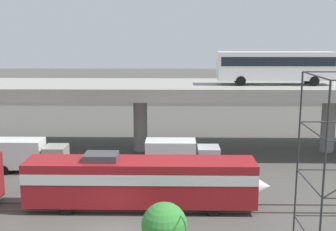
{
  "coord_description": "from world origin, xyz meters",
  "views": [
    {
      "loc": [
        3.85,
        -26.01,
        12.76
      ],
      "look_at": [
        2.93,
        24.97,
        2.96
      ],
      "focal_mm": 46.15,
      "sensor_mm": 36.0,
      "label": 1
    }
  ],
  "objects_px": {
    "parked_car_1": "(292,91)",
    "service_truck_east": "(28,154)",
    "parked_car_5": "(267,90)",
    "parked_car_3": "(182,89)",
    "service_truck_west": "(180,155)",
    "parked_car_4": "(196,91)",
    "parked_car_0": "(46,88)",
    "transit_bus_on_overpass": "(276,65)",
    "parked_car_2": "(40,91)",
    "train_locomotive": "(152,180)"
  },
  "relations": [
    {
      "from": "parked_car_1",
      "to": "service_truck_east",
      "type": "bearing_deg",
      "value": -130.52
    },
    {
      "from": "service_truck_east",
      "to": "parked_car_5",
      "type": "xyz_separation_m",
      "value": [
        31.2,
        43.45,
        0.46
      ]
    },
    {
      "from": "parked_car_3",
      "to": "service_truck_east",
      "type": "bearing_deg",
      "value": -108.57
    },
    {
      "from": "service_truck_west",
      "to": "service_truck_east",
      "type": "height_order",
      "value": "same"
    },
    {
      "from": "parked_car_4",
      "to": "parked_car_5",
      "type": "relative_size",
      "value": 1.08
    },
    {
      "from": "parked_car_0",
      "to": "parked_car_5",
      "type": "distance_m",
      "value": 42.99
    },
    {
      "from": "transit_bus_on_overpass",
      "to": "parked_car_2",
      "type": "distance_m",
      "value": 50.26
    },
    {
      "from": "service_truck_east",
      "to": "parked_car_5",
      "type": "bearing_deg",
      "value": 54.32
    },
    {
      "from": "parked_car_3",
      "to": "parked_car_5",
      "type": "height_order",
      "value": "same"
    },
    {
      "from": "parked_car_3",
      "to": "transit_bus_on_overpass",
      "type": "bearing_deg",
      "value": -76.61
    },
    {
      "from": "transit_bus_on_overpass",
      "to": "parked_car_5",
      "type": "height_order",
      "value": "transit_bus_on_overpass"
    },
    {
      "from": "service_truck_west",
      "to": "transit_bus_on_overpass",
      "type": "bearing_deg",
      "value": 33.66
    },
    {
      "from": "transit_bus_on_overpass",
      "to": "parked_car_4",
      "type": "bearing_deg",
      "value": 100.45
    },
    {
      "from": "train_locomotive",
      "to": "parked_car_5",
      "type": "height_order",
      "value": "train_locomotive"
    },
    {
      "from": "parked_car_3",
      "to": "parked_car_2",
      "type": "bearing_deg",
      "value": -172.41
    },
    {
      "from": "parked_car_5",
      "to": "service_truck_west",
      "type": "bearing_deg",
      "value": 68.61
    },
    {
      "from": "parked_car_5",
      "to": "parked_car_2",
      "type": "bearing_deg",
      "value": 3.01
    },
    {
      "from": "parked_car_2",
      "to": "parked_car_4",
      "type": "height_order",
      "value": "same"
    },
    {
      "from": "train_locomotive",
      "to": "parked_car_2",
      "type": "bearing_deg",
      "value": 115.45
    },
    {
      "from": "train_locomotive",
      "to": "parked_car_3",
      "type": "xyz_separation_m",
      "value": [
        2.99,
        53.21,
        -0.1
      ]
    },
    {
      "from": "transit_bus_on_overpass",
      "to": "parked_car_1",
      "type": "height_order",
      "value": "transit_bus_on_overpass"
    },
    {
      "from": "parked_car_0",
      "to": "parked_car_4",
      "type": "distance_m",
      "value": 29.54
    },
    {
      "from": "parked_car_1",
      "to": "parked_car_3",
      "type": "height_order",
      "value": "same"
    },
    {
      "from": "transit_bus_on_overpass",
      "to": "parked_car_1",
      "type": "distance_m",
      "value": 37.08
    },
    {
      "from": "train_locomotive",
      "to": "parked_car_5",
      "type": "relative_size",
      "value": 4.37
    },
    {
      "from": "parked_car_2",
      "to": "parked_car_1",
      "type": "bearing_deg",
      "value": -179.98
    },
    {
      "from": "service_truck_west",
      "to": "parked_car_5",
      "type": "relative_size",
      "value": 1.67
    },
    {
      "from": "train_locomotive",
      "to": "parked_car_1",
      "type": "xyz_separation_m",
      "value": [
        23.18,
        49.67,
        -0.1
      ]
    },
    {
      "from": "train_locomotive",
      "to": "transit_bus_on_overpass",
      "type": "distance_m",
      "value": 20.65
    },
    {
      "from": "parked_car_4",
      "to": "service_truck_west",
      "type": "bearing_deg",
      "value": -94.68
    },
    {
      "from": "parked_car_2",
      "to": "train_locomotive",
      "type": "bearing_deg",
      "value": 115.45
    },
    {
      "from": "parked_car_1",
      "to": "parked_car_5",
      "type": "height_order",
      "value": "same"
    },
    {
      "from": "train_locomotive",
      "to": "parked_car_2",
      "type": "relative_size",
      "value": 4.16
    },
    {
      "from": "parked_car_0",
      "to": "parked_car_5",
      "type": "bearing_deg",
      "value": -2.12
    },
    {
      "from": "parked_car_4",
      "to": "service_truck_east",
      "type": "bearing_deg",
      "value": -112.82
    },
    {
      "from": "parked_car_5",
      "to": "service_truck_east",
      "type": "bearing_deg",
      "value": 54.32
    },
    {
      "from": "transit_bus_on_overpass",
      "to": "service_truck_west",
      "type": "relative_size",
      "value": 1.76
    },
    {
      "from": "train_locomotive",
      "to": "service_truck_west",
      "type": "distance_m",
      "value": 8.74
    },
    {
      "from": "service_truck_east",
      "to": "parked_car_4",
      "type": "distance_m",
      "value": 45.41
    },
    {
      "from": "service_truck_west",
      "to": "parked_car_4",
      "type": "distance_m",
      "value": 42.0
    },
    {
      "from": "service_truck_west",
      "to": "parked_car_5",
      "type": "bearing_deg",
      "value": 68.61
    },
    {
      "from": "parked_car_1",
      "to": "parked_car_5",
      "type": "relative_size",
      "value": 1.11
    },
    {
      "from": "service_truck_west",
      "to": "parked_car_0",
      "type": "height_order",
      "value": "service_truck_west"
    },
    {
      "from": "parked_car_4",
      "to": "train_locomotive",
      "type": "bearing_deg",
      "value": -96.32
    },
    {
      "from": "service_truck_east",
      "to": "parked_car_2",
      "type": "height_order",
      "value": "service_truck_east"
    },
    {
      "from": "train_locomotive",
      "to": "parked_car_0",
      "type": "height_order",
      "value": "train_locomotive"
    },
    {
      "from": "service_truck_west",
      "to": "parked_car_1",
      "type": "relative_size",
      "value": 1.5
    },
    {
      "from": "transit_bus_on_overpass",
      "to": "parked_car_2",
      "type": "xyz_separation_m",
      "value": [
        -35.71,
        34.58,
        -7.4
      ]
    },
    {
      "from": "parked_car_0",
      "to": "service_truck_west",
      "type": "bearing_deg",
      "value": -60.06
    },
    {
      "from": "train_locomotive",
      "to": "parked_car_4",
      "type": "bearing_deg",
      "value": 83.68
    }
  ]
}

